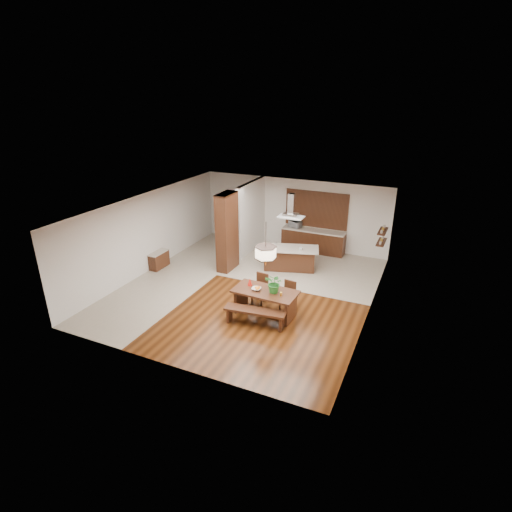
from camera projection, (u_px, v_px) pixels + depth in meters
The scene contains 25 objects.
room_shell at pixel (247, 231), 12.77m from camera, with size 9.00×9.04×2.92m.
tile_hallway at pixel (180, 274), 14.60m from camera, with size 2.50×9.00×0.01m, color #B1A794.
tile_kitchen at pixel (306, 267), 15.18m from camera, with size 5.50×4.00×0.01m, color #B1A794.
soffit_band at pixel (247, 206), 12.45m from camera, with size 8.00×9.00×0.02m, color #401A10.
partition_pier at pixel (227, 232), 14.54m from camera, with size 0.45×1.00×2.90m, color black.
partition_stub at pixel (251, 217), 16.31m from camera, with size 0.18×2.40×2.90m, color silver.
hallway_console at pixel (159, 260), 15.05m from camera, with size 0.37×0.88×0.63m, color black.
hallway_doorway at pixel (235, 216), 17.89m from camera, with size 1.10×0.20×2.10m, color black.
rear_counter at pixel (313, 241), 16.53m from camera, with size 2.60×0.62×0.95m.
kitchen_window at pixel (317, 209), 16.26m from camera, with size 2.60×0.08×1.50m, color brown.
shelf_lower at pixel (381, 242), 13.74m from camera, with size 0.26×0.90×0.04m, color black.
shelf_upper at pixel (383, 231), 13.58m from camera, with size 0.26×0.90×0.04m, color black.
dining_table at pixel (265, 297), 11.79m from camera, with size 1.92×1.02×0.79m.
dining_bench at pixel (255, 317), 11.35m from camera, with size 1.77×0.39×0.50m, color black, non-canonical shape.
dining_chair_left at pixel (259, 289), 12.50m from camera, with size 0.42×0.42×0.95m, color black, non-canonical shape.
dining_chair_right at pixel (287, 296), 12.12m from camera, with size 0.40×0.40×0.90m, color black, non-canonical shape.
pendant_lantern at pixel (266, 244), 11.15m from camera, with size 0.64×0.64×1.31m, color #F7E1BD, non-canonical shape.
foliage_plant at pixel (275, 283), 11.49m from camera, with size 0.53×0.46×0.59m, color #236923.
fruit_bowl at pixel (256, 289), 11.74m from camera, with size 0.27×0.27×0.07m, color #B9B3A2.
napkin_cone at pixel (250, 282), 11.99m from camera, with size 0.15×0.15×0.23m, color #B2170C.
gold_ornament at pixel (281, 294), 11.40m from camera, with size 0.08×0.08×0.11m, color gold.
kitchen_island at pixel (290, 258), 14.87m from camera, with size 2.30×1.50×0.88m.
range_hood at pixel (291, 206), 14.10m from camera, with size 0.90×0.55×0.87m, color silver, non-canonical shape.
island_cup at pixel (301, 249), 14.47m from camera, with size 0.13×0.13×0.10m, color white.
microwave at pixel (295, 224), 16.61m from camera, with size 0.50×0.34×0.28m, color silver.
Camera 1 is at (5.23, -10.92, 6.20)m, focal length 28.00 mm.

